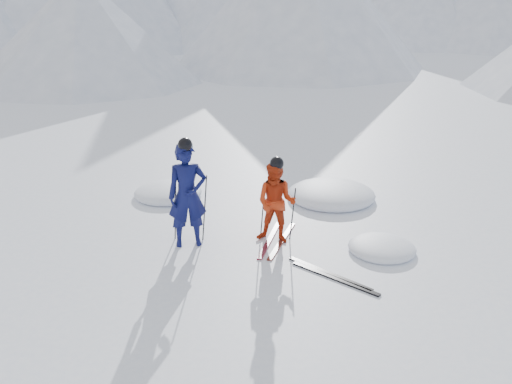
# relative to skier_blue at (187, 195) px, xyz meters

# --- Properties ---
(ground) EXTENTS (160.00, 160.00, 0.00)m
(ground) POSITION_rel_skier_blue_xyz_m (3.05, -0.37, -0.99)
(ground) COLOR white
(ground) RESTS_ON ground
(skier_blue) EXTENTS (0.86, 0.73, 1.99)m
(skier_blue) POSITION_rel_skier_blue_xyz_m (0.00, 0.00, 0.00)
(skier_blue) COLOR #0B0F43
(skier_blue) RESTS_ON ground
(skier_red) EXTENTS (0.83, 0.67, 1.59)m
(skier_red) POSITION_rel_skier_blue_xyz_m (1.60, 0.44, -0.20)
(skier_red) COLOR #B82D0E
(skier_red) RESTS_ON ground
(pole_blue_left) EXTENTS (0.13, 0.09, 1.32)m
(pole_blue_left) POSITION_rel_skier_blue_xyz_m (-0.30, 0.15, -0.33)
(pole_blue_left) COLOR black
(pole_blue_left) RESTS_ON ground
(pole_blue_right) EXTENTS (0.13, 0.08, 1.32)m
(pole_blue_right) POSITION_rel_skier_blue_xyz_m (0.25, 0.25, -0.33)
(pole_blue_right) COLOR black
(pole_blue_right) RESTS_ON ground
(pole_red_left) EXTENTS (0.11, 0.09, 1.06)m
(pole_red_left) POSITION_rel_skier_blue_xyz_m (1.30, 0.69, -0.46)
(pole_red_left) COLOR black
(pole_red_left) RESTS_ON ground
(pole_red_right) EXTENTS (0.11, 0.08, 1.06)m
(pole_red_right) POSITION_rel_skier_blue_xyz_m (1.90, 0.59, -0.46)
(pole_red_right) COLOR black
(pole_red_right) RESTS_ON ground
(ski_worn_left) EXTENTS (0.19, 1.70, 0.03)m
(ski_worn_left) POSITION_rel_skier_blue_xyz_m (1.48, 0.44, -0.98)
(ski_worn_left) COLOR black
(ski_worn_left) RESTS_ON ground
(ski_worn_right) EXTENTS (0.31, 1.70, 0.03)m
(ski_worn_right) POSITION_rel_skier_blue_xyz_m (1.72, 0.44, -0.98)
(ski_worn_right) COLOR black
(ski_worn_right) RESTS_ON ground
(ski_loose_a) EXTENTS (1.49, 0.98, 0.03)m
(ski_loose_a) POSITION_rel_skier_blue_xyz_m (2.69, -0.70, -0.98)
(ski_loose_a) COLOR black
(ski_loose_a) RESTS_ON ground
(ski_loose_b) EXTENTS (1.52, 0.93, 0.03)m
(ski_loose_b) POSITION_rel_skier_blue_xyz_m (2.79, -0.85, -0.98)
(ski_loose_b) COLOR black
(ski_loose_b) RESTS_ON ground
(snow_lumps) EXTENTS (6.31, 4.23, 0.45)m
(snow_lumps) POSITION_rel_skier_blue_xyz_m (1.61, 2.46, -0.99)
(snow_lumps) COLOR white
(snow_lumps) RESTS_ON ground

